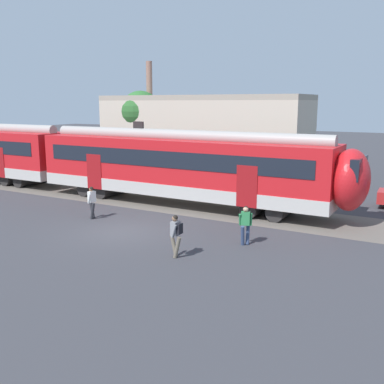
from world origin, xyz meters
The scene contains 8 objects.
ground_plane centered at (0.00, 0.00, 0.00)m, with size 160.00×160.00×0.00m, color #38383D.
track_bed centered at (-11.76, 6.18, 0.01)m, with size 80.00×4.40×0.01m, color #605951.
commuter_train centered at (-9.27, 6.18, 2.25)m, with size 38.05×3.07×4.73m.
pedestrian_white centered at (-2.82, 1.21, 0.96)m, with size 0.62×0.59×1.67m.
pedestrian_grey centered at (3.98, -1.67, 0.99)m, with size 0.63×0.55×1.67m.
pedestrian_green centered at (5.67, 1.07, 0.99)m, with size 0.53×0.70×1.67m.
background_building centered at (-4.46, 16.02, 3.21)m, with size 16.80×5.00×9.20m.
street_tree_left centered at (-9.66, 14.93, 5.10)m, with size 3.34×3.34×6.80m.
Camera 1 is at (12.62, -15.62, 5.81)m, focal length 42.00 mm.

